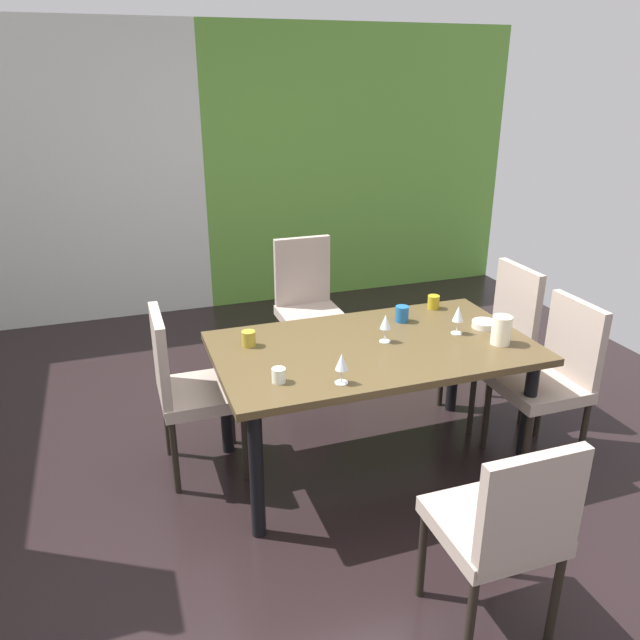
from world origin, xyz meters
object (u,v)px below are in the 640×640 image
(chair_head_near, at_px, (505,525))
(pitcher_north, at_px, (502,330))
(chair_head_far, at_px, (307,301))
(dining_table, at_px, (373,359))
(wine_glass_left, at_px, (386,323))
(cup_corner, at_px, (402,314))
(wine_glass_near_shelf, at_px, (342,363))
(cup_rear, at_px, (249,339))
(cup_right, at_px, (279,375))
(wine_glass_south, at_px, (458,315))
(chair_right_near, at_px, (552,373))
(serving_bowl_center, at_px, (484,324))
(cup_near_window, at_px, (433,302))
(chair_right_far, at_px, (498,335))
(chair_left_far, at_px, (186,384))

(chair_head_near, relative_size, pitcher_north, 5.80)
(pitcher_north, bearing_deg, chair_head_far, 113.19)
(dining_table, bearing_deg, chair_head_near, -89.95)
(wine_glass_left, distance_m, cup_corner, 0.33)
(wine_glass_near_shelf, height_order, pitcher_north, pitcher_north)
(wine_glass_left, distance_m, pitcher_north, 0.63)
(wine_glass_near_shelf, bearing_deg, cup_rear, 119.37)
(wine_glass_near_shelf, bearing_deg, cup_right, 159.11)
(dining_table, xyz_separation_m, wine_glass_near_shelf, (-0.32, -0.36, 0.19))
(chair_head_near, relative_size, wine_glass_left, 5.83)
(wine_glass_south, bearing_deg, chair_right_near, -28.66)
(chair_right_near, height_order, serving_bowl_center, chair_right_near)
(chair_right_near, xyz_separation_m, wine_glass_south, (-0.48, 0.26, 0.32))
(chair_head_near, height_order, wine_glass_left, chair_head_near)
(chair_head_near, bearing_deg, cup_corner, 79.08)
(wine_glass_near_shelf, height_order, cup_rear, wine_glass_near_shelf)
(serving_bowl_center, distance_m, cup_near_window, 0.39)
(chair_head_near, xyz_separation_m, cup_corner, (0.29, 1.51, 0.26))
(chair_right_far, bearing_deg, wine_glass_left, 105.40)
(wine_glass_left, bearing_deg, chair_left_far, 166.63)
(cup_right, height_order, cup_near_window, cup_near_window)
(dining_table, distance_m, cup_rear, 0.69)
(chair_right_far, xyz_separation_m, wine_glass_south, (-0.48, -0.28, 0.30))
(cup_near_window, bearing_deg, serving_bowl_center, -70.58)
(chair_head_far, bearing_deg, serving_bowl_center, 118.57)
(chair_head_near, bearing_deg, chair_right_far, 57.06)
(dining_table, distance_m, wine_glass_left, 0.21)
(cup_rear, bearing_deg, chair_left_far, 169.46)
(cup_rear, bearing_deg, wine_glass_left, -14.70)
(serving_bowl_center, bearing_deg, chair_head_near, -118.90)
(cup_right, bearing_deg, cup_near_window, 28.70)
(chair_head_near, height_order, pitcher_north, chair_head_near)
(cup_corner, bearing_deg, dining_table, -138.51)
(wine_glass_south, bearing_deg, chair_right_far, 30.03)
(chair_head_far, xyz_separation_m, wine_glass_left, (0.05, -1.24, 0.30))
(chair_left_far, xyz_separation_m, serving_bowl_center, (1.69, -0.25, 0.22))
(chair_left_far, distance_m, chair_right_far, 1.97)
(dining_table, bearing_deg, chair_left_far, 164.64)
(chair_right_far, bearing_deg, chair_head_near, 147.06)
(wine_glass_south, bearing_deg, cup_right, -167.56)
(wine_glass_near_shelf, relative_size, serving_bowl_center, 1.07)
(chair_right_far, distance_m, pitcher_north, 0.64)
(dining_table, bearing_deg, chair_right_near, -15.36)
(chair_head_near, height_order, wine_glass_near_shelf, chair_head_near)
(wine_glass_south, bearing_deg, wine_glass_left, 176.37)
(dining_table, height_order, pitcher_north, pitcher_north)
(chair_right_far, height_order, cup_near_window, chair_right_far)
(dining_table, relative_size, chair_head_far, 1.70)
(wine_glass_south, distance_m, pitcher_north, 0.25)
(chair_head_far, bearing_deg, wine_glass_left, 92.11)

